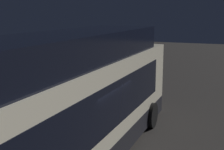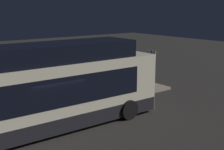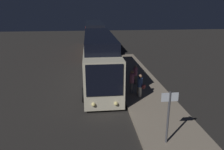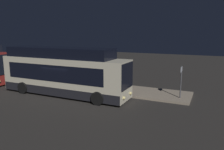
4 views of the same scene
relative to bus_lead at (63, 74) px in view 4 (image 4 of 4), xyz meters
name	(u,v)px [view 4 (image 4 of 4)]	position (x,y,z in m)	size (l,w,h in m)	color
ground	(64,95)	(0.09, -0.14, -1.83)	(80.00, 80.00, 0.00)	#2B2826
platform	(85,86)	(0.09, 3.18, -1.74)	(20.00, 3.43, 0.17)	gray
bus_lead	(63,74)	(0.00, 0.00, 0.00)	(11.52, 2.77, 4.02)	beige
passenger_boarding	(118,81)	(3.91, 2.60, -0.77)	(0.56, 0.60, 1.64)	silver
passenger_waiting	(93,78)	(1.27, 2.79, -0.80)	(0.52, 0.59, 1.58)	#6B604C
passenger_with_bags	(108,80)	(3.13, 2.16, -0.72)	(0.61, 0.56, 1.73)	gray
suitcase	(113,86)	(3.42, 2.65, -1.36)	(0.32, 0.22, 0.83)	beige
sign_post	(181,78)	(9.27, 2.60, -0.05)	(0.10, 0.76, 2.54)	#4C4C51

